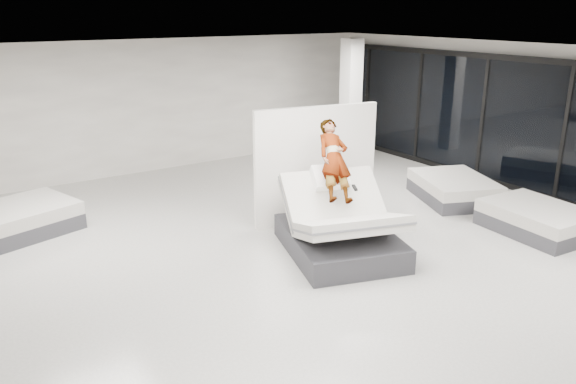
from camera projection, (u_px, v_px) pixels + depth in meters
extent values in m
plane|color=beige|center=(333.00, 270.00, 8.72)|extent=(14.00, 14.00, 0.00)
plane|color=#28282A|center=(339.00, 60.00, 7.73)|extent=(14.00, 14.00, 0.00)
cube|color=white|center=(159.00, 106.00, 13.76)|extent=(12.00, 0.04, 3.20)
cube|color=white|center=(569.00, 126.00, 11.38)|extent=(0.04, 14.00, 3.20)
cube|color=#323237|center=(339.00, 242.00, 9.29)|extent=(2.22, 2.58, 0.38)
cube|color=silver|center=(333.00, 200.00, 9.42)|extent=(1.87, 1.45, 0.87)
cube|color=slate|center=(333.00, 200.00, 9.42)|extent=(1.85, 1.34, 0.72)
cube|color=silver|center=(351.00, 226.00, 8.70)|extent=(1.90, 1.55, 0.55)
cube|color=slate|center=(351.00, 226.00, 8.70)|extent=(1.91, 1.52, 0.36)
cube|color=white|center=(330.00, 177.00, 9.43)|extent=(0.70, 0.60, 0.39)
imported|color=slate|center=(334.00, 173.00, 9.22)|extent=(0.95, 1.50, 1.29)
cube|color=black|center=(355.00, 188.00, 9.01)|extent=(0.09, 0.15, 0.08)
cube|color=white|center=(316.00, 165.00, 10.43)|extent=(2.40, 0.57, 2.20)
cube|color=#323237|center=(453.00, 194.00, 11.89)|extent=(1.94, 2.19, 0.27)
cube|color=silver|center=(454.00, 183.00, 11.82)|extent=(1.94, 2.19, 0.23)
cube|color=#323237|center=(537.00, 225.00, 10.18)|extent=(1.46, 1.87, 0.27)
cube|color=silver|center=(539.00, 212.00, 10.11)|extent=(1.46, 1.87, 0.22)
cube|color=#323237|center=(18.00, 226.00, 10.11)|extent=(2.20, 1.89, 0.28)
cube|color=silver|center=(16.00, 213.00, 10.03)|extent=(2.20, 1.89, 0.23)
cube|color=white|center=(350.00, 105.00, 13.89)|extent=(0.40, 0.40, 3.20)
cube|color=black|center=(565.00, 134.00, 11.38)|extent=(0.06, 13.40, 2.80)
cube|color=black|center=(554.00, 199.00, 11.81)|extent=(0.12, 13.40, 0.12)
cube|color=black|center=(576.00, 63.00, 10.94)|extent=(0.12, 13.40, 0.12)
cube|color=black|center=(565.00, 134.00, 11.38)|extent=(0.09, 0.08, 2.80)
cube|color=black|center=(483.00, 119.00, 12.96)|extent=(0.09, 0.08, 2.80)
cube|color=black|center=(419.00, 107.00, 14.54)|extent=(0.09, 0.08, 2.80)
cube|color=black|center=(368.00, 97.00, 16.12)|extent=(0.09, 0.08, 2.80)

